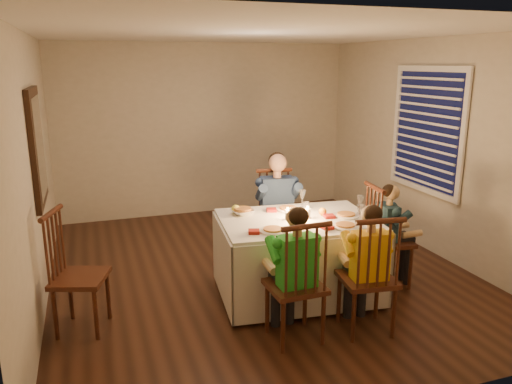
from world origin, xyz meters
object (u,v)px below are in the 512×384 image
object	(u,v)px
adult	(277,261)
serving_bowl	(243,212)
chair_near_left	(294,338)
chair_adult	(277,261)
chair_extra	(85,328)
child_yellow	(364,329)
chair_end	(386,283)
child_green	(294,338)
chair_near_right	(364,329)
child_teal	(386,283)
dining_table	(297,241)

from	to	relation	value
adult	serving_bowl	world-z (taller)	serving_bowl
adult	chair_near_left	bearing A→B (deg)	-97.37
chair_adult	chair_extra	world-z (taller)	chair_extra
chair_near_left	child_yellow	xyz separation A→B (m)	(0.65, -0.07, 0.00)
chair_near_left	chair_end	world-z (taller)	same
chair_extra	serving_bowl	distance (m)	1.83
child_green	chair_near_left	bearing A→B (deg)	180.00
chair_near_left	adult	world-z (taller)	adult
chair_extra	child_yellow	size ratio (longest dim) A/B	0.95
chair_near_right	child_teal	distance (m)	1.05
chair_near_left	chair_end	size ratio (longest dim) A/B	1.00
adult	serving_bowl	xyz separation A→B (m)	(-0.59, -0.55, 0.83)
chair_near_left	adult	xyz separation A→B (m)	(0.48, 1.65, 0.00)
chair_extra	child_green	bearing A→B (deg)	-95.13
child_teal	dining_table	bearing A→B (deg)	92.02
adult	chair_adult	bearing A→B (deg)	0.00
chair_near_left	adult	size ratio (longest dim) A/B	0.83
chair_end	serving_bowl	bearing A→B (deg)	81.75
dining_table	chair_end	world-z (taller)	dining_table
chair_near_left	chair_extra	world-z (taller)	chair_extra
chair_extra	adult	distance (m)	2.36
dining_table	chair_adult	world-z (taller)	dining_table
chair_extra	serving_bowl	world-z (taller)	serving_bowl
chair_adult	adult	bearing A→B (deg)	0.00
chair_near_left	serving_bowl	xyz separation A→B (m)	(-0.12, 1.10, 0.83)
chair_near_left	chair_extra	bearing A→B (deg)	-25.60
dining_table	child_yellow	distance (m)	1.07
chair_adult	child_yellow	world-z (taller)	child_yellow
child_green	child_yellow	distance (m)	0.65
dining_table	child_green	xyz separation A→B (m)	(-0.36, -0.78, -0.57)
adult	child_green	bearing A→B (deg)	-97.37
dining_table	chair_extra	xyz separation A→B (m)	(-2.07, -0.03, -0.57)
chair_near_right	chair_extra	xyz separation A→B (m)	(-2.36, 0.83, 0.00)
dining_table	chair_near_right	bearing A→B (deg)	-65.29
child_green	chair_near_right	bearing A→B (deg)	172.13
dining_table	child_green	bearing A→B (deg)	-108.65
child_green	child_yellow	xyz separation A→B (m)	(0.65, -0.07, 0.00)
child_green	child_teal	bearing A→B (deg)	-154.69
chair_adult	child_yellow	size ratio (longest dim) A/B	0.95
adult	child_teal	bearing A→B (deg)	-37.96
chair_adult	child_yellow	distance (m)	1.73
chair_end	child_teal	world-z (taller)	same
chair_end	child_teal	xyz separation A→B (m)	(0.00, 0.00, 0.00)
dining_table	serving_bowl	world-z (taller)	serving_bowl
dining_table	chair_near_left	xyz separation A→B (m)	(-0.36, -0.78, -0.57)
child_teal	chair_adult	bearing A→B (deg)	50.08
chair_near_right	chair_adult	bearing A→B (deg)	-76.64
adult	serving_bowl	distance (m)	1.16
chair_near_right	serving_bowl	xyz separation A→B (m)	(-0.76, 1.17, 0.83)
chair_end	dining_table	bearing A→B (deg)	92.02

